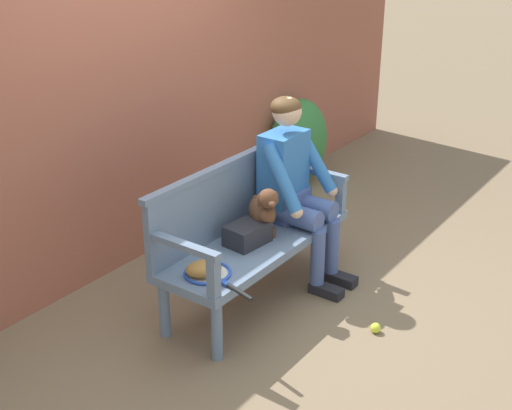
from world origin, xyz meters
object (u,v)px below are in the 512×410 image
dog_on_bench (264,210)px  tennis_ball (376,328)px  garden_bench (256,248)px  baseball_glove (204,269)px  sports_bag (247,234)px  tennis_racket (210,274)px  person_seated (294,183)px

dog_on_bench → tennis_ball: dog_on_bench is taller
garden_bench → baseball_glove: baseball_glove is taller
dog_on_bench → sports_bag: (-0.16, 0.02, -0.11)m
tennis_racket → tennis_ball: 1.12m
person_seated → tennis_ball: size_ratio=20.10×
tennis_racket → tennis_ball: size_ratio=8.81×
tennis_ball → garden_bench: bearing=97.5°
sports_bag → tennis_ball: bearing=-77.4°
person_seated → tennis_ball: 1.13m
tennis_racket → tennis_ball: (0.67, -0.79, -0.43)m
garden_bench → person_seated: size_ratio=1.16×
garden_bench → baseball_glove: bearing=-177.3°
sports_bag → tennis_racket: bearing=-171.2°
garden_bench → dog_on_bench: dog_on_bench is taller
tennis_ball → person_seated: bearing=69.6°
tennis_racket → sports_bag: sports_bag is taller
garden_bench → tennis_racket: 0.56m
garden_bench → dog_on_bench: bearing=-2.0°
person_seated → dog_on_bench: (-0.34, 0.02, -0.09)m
baseball_glove → sports_bag: (0.49, 0.04, 0.03)m
dog_on_bench → tennis_ball: size_ratio=5.58×
garden_bench → person_seated: 0.54m
garden_bench → tennis_ball: bearing=-82.5°
garden_bench → baseball_glove: 0.58m
tennis_racket → dog_on_bench: bearing=5.2°
dog_on_bench → tennis_ball: (0.03, -0.85, -0.61)m
tennis_racket → person_seated: bearing=2.5°
tennis_racket → baseball_glove: (-0.02, 0.03, 0.04)m
tennis_racket → baseball_glove: size_ratio=2.64×
tennis_racket → sports_bag: 0.48m
tennis_racket → tennis_ball: bearing=-50.0°
garden_bench → sports_bag: 0.15m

